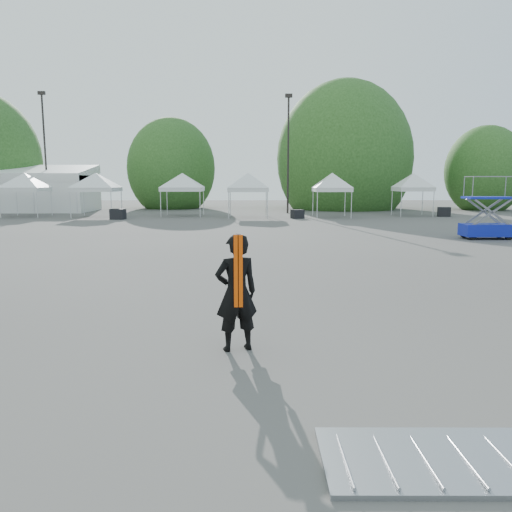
{
  "coord_description": "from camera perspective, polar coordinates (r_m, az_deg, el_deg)",
  "views": [
    {
      "loc": [
        -0.22,
        -10.38,
        2.78
      ],
      "look_at": [
        -0.09,
        -0.66,
        1.3
      ],
      "focal_mm": 35.0,
      "sensor_mm": 36.0,
      "label": 1
    }
  ],
  "objects": [
    {
      "name": "ground",
      "position": [
        10.75,
        0.46,
        -6.33
      ],
      "size": [
        120.0,
        120.0,
        0.0
      ],
      "primitive_type": "plane",
      "color": "#474442",
      "rests_on": "ground"
    },
    {
      "name": "marquee",
      "position": [
        50.35,
        -26.56,
        6.83
      ],
      "size": [
        15.0,
        6.25,
        4.23
      ],
      "color": "white",
      "rests_on": "ground"
    },
    {
      "name": "light_pole_west",
      "position": [
        47.91,
        -23.0,
        11.57
      ],
      "size": [
        0.6,
        0.25,
        10.3
      ],
      "color": "black",
      "rests_on": "ground"
    },
    {
      "name": "light_pole_east",
      "position": [
        42.59,
        3.7,
        12.32
      ],
      "size": [
        0.6,
        0.25,
        9.8
      ],
      "color": "black",
      "rests_on": "ground"
    },
    {
      "name": "tree_mid_w",
      "position": [
        50.99,
        -9.64,
        9.83
      ],
      "size": [
        4.16,
        4.16,
        6.33
      ],
      "color": "#382314",
      "rests_on": "ground"
    },
    {
      "name": "tree_mid_e",
      "position": [
        50.28,
        10.03,
        10.88
      ],
      "size": [
        5.12,
        5.12,
        7.79
      ],
      "color": "#382314",
      "rests_on": "ground"
    },
    {
      "name": "tree_far_e",
      "position": [
        52.34,
        24.71,
        8.8
      ],
      "size": [
        3.84,
        3.84,
        5.84
      ],
      "color": "#382314",
      "rests_on": "ground"
    },
    {
      "name": "tent_b",
      "position": [
        42.31,
        -24.93,
        8.24
      ],
      "size": [
        4.16,
        4.16,
        3.88
      ],
      "color": "silver",
      "rests_on": "ground"
    },
    {
      "name": "tent_c",
      "position": [
        40.02,
        -17.85,
        8.65
      ],
      "size": [
        4.51,
        4.51,
        3.88
      ],
      "color": "silver",
      "rests_on": "ground"
    },
    {
      "name": "tent_d",
      "position": [
        39.63,
        -8.42,
        8.97
      ],
      "size": [
        4.48,
        4.48,
        3.88
      ],
      "color": "silver",
      "rests_on": "ground"
    },
    {
      "name": "tent_e",
      "position": [
        37.57,
        -0.91,
        9.08
      ],
      "size": [
        4.24,
        4.24,
        3.88
      ],
      "color": "silver",
      "rests_on": "ground"
    },
    {
      "name": "tent_f",
      "position": [
        38.15,
        8.7,
        8.98
      ],
      "size": [
        3.82,
        3.82,
        3.88
      ],
      "color": "silver",
      "rests_on": "ground"
    },
    {
      "name": "tent_g",
      "position": [
        41.28,
        17.54,
        8.65
      ],
      "size": [
        3.8,
        3.8,
        3.88
      ],
      "color": "silver",
      "rests_on": "ground"
    },
    {
      "name": "man",
      "position": [
        8.14,
        -2.26,
        -4.19
      ],
      "size": [
        0.81,
        0.66,
        1.94
      ],
      "rotation": [
        0.0,
        0.0,
        3.45
      ],
      "color": "black",
      "rests_on": "ground"
    },
    {
      "name": "scissor_lift",
      "position": [
        26.19,
        25.0,
        5.04
      ],
      "size": [
        2.3,
        1.15,
        2.97
      ],
      "rotation": [
        0.0,
        0.0,
        0.0
      ],
      "color": "#0C21A8",
      "rests_on": "ground"
    },
    {
      "name": "barrier_mid",
      "position": [
        5.67,
        20.66,
        -20.89
      ],
      "size": [
        2.45,
        1.25,
        0.08
      ],
      "rotation": [
        0.0,
        0.0,
        -0.01
      ],
      "color": "#95989C",
      "rests_on": "ground"
    },
    {
      "name": "crate_west",
      "position": [
        37.15,
        -15.5,
        4.63
      ],
      "size": [
        1.1,
        0.93,
        0.75
      ],
      "primitive_type": "cube",
      "rotation": [
        0.0,
        0.0,
        -0.2
      ],
      "color": "black",
      "rests_on": "ground"
    },
    {
      "name": "crate_mid",
      "position": [
        36.76,
        4.76,
        4.8
      ],
      "size": [
        1.03,
        0.93,
        0.65
      ],
      "primitive_type": "cube",
      "rotation": [
        0.0,
        0.0,
        0.41
      ],
      "color": "black",
      "rests_on": "ground"
    },
    {
      "name": "crate_east",
      "position": [
        41.21,
        20.69,
        4.74
      ],
      "size": [
        1.09,
        0.94,
        0.73
      ],
      "primitive_type": "cube",
      "rotation": [
        0.0,
        0.0,
        -0.26
      ],
      "color": "black",
      "rests_on": "ground"
    }
  ]
}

